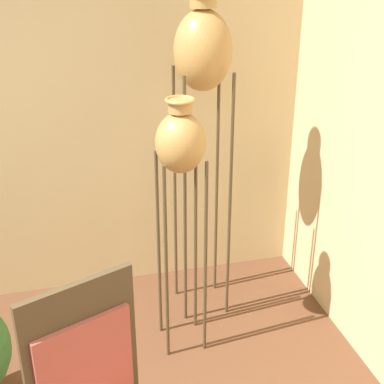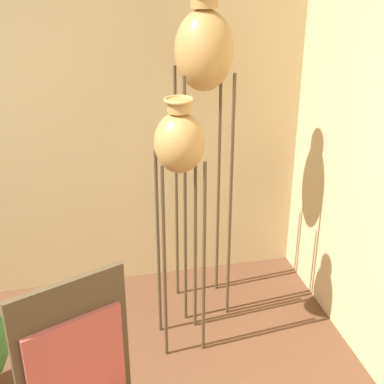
% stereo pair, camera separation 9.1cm
% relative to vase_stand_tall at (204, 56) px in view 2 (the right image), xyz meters
% --- Properties ---
extents(vase_stand_tall, '(0.34, 0.34, 2.07)m').
position_rel_vase_stand_tall_xyz_m(vase_stand_tall, '(0.00, 0.00, 0.00)').
color(vase_stand_tall, '#473823').
rests_on(vase_stand_tall, ground_plane).
extents(vase_stand_medium, '(0.28, 0.28, 1.58)m').
position_rel_vase_stand_tall_xyz_m(vase_stand_medium, '(-0.22, -0.35, -0.43)').
color(vase_stand_medium, '#473823').
rests_on(vase_stand_medium, ground_plane).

